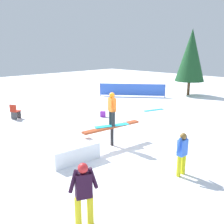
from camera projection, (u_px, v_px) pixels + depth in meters
The scene contains 11 objects.
ground_plane at pixel (112, 145), 10.60m from camera, with size 60.00×60.00×0.00m, color white.
rail_feature at pixel (112, 129), 10.42m from camera, with size 2.80×0.66×0.86m.
snow_kicker_ramp at pixel (69, 150), 9.34m from camera, with size 1.80×1.50×0.61m, color white.
main_rider_on_rail at pixel (112, 110), 10.22m from camera, with size 1.47×0.81×1.41m.
bystander_blue at pixel (182, 152), 7.91m from camera, with size 0.61×0.22×1.44m.
bystander_black at pixel (84, 191), 5.58m from camera, with size 0.66×0.38×1.56m.
loose_snowboard_cyan at pixel (154, 110), 16.65m from camera, with size 1.51×0.28×0.02m, color #22ADC0.
folding_chair at pixel (15, 112), 14.49m from camera, with size 0.59×0.59×0.88m.
backpack_on_snow at pixel (103, 114), 14.99m from camera, with size 0.30×0.22×0.34m, color purple.
safety_fence at pixel (132, 90), 21.27m from camera, with size 3.47×4.39×1.10m.
pine_tree_near at pixel (191, 55), 21.34m from camera, with size 2.48×2.48×5.65m.
Camera 1 is at (-7.04, -7.01, 3.97)m, focal length 40.00 mm.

